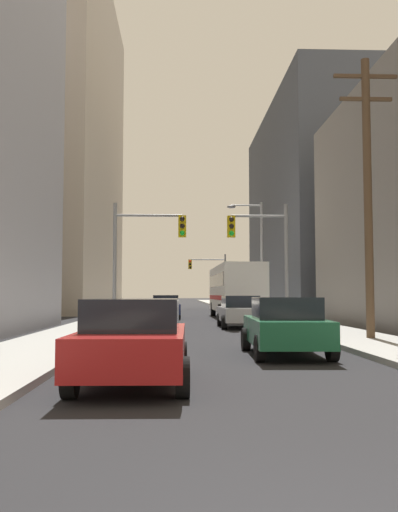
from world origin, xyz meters
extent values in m
cube|color=#9E9E99|center=(-5.01, 50.00, 0.07)|extent=(2.90, 160.00, 0.15)
cube|color=#9E9E99|center=(5.01, 50.00, 0.07)|extent=(2.90, 160.00, 0.15)
cube|color=silver|center=(2.63, 33.09, 1.95)|extent=(2.67, 11.54, 2.90)
cube|color=black|center=(1.37, 33.09, 2.47)|extent=(0.17, 10.58, 0.80)
cube|color=red|center=(1.37, 33.09, 1.37)|extent=(0.17, 10.58, 0.28)
cylinder|color=black|center=(1.46, 37.12, 0.50)|extent=(0.32, 1.00, 1.00)
cylinder|color=black|center=(3.81, 37.12, 0.50)|extent=(0.32, 1.00, 1.00)
cylinder|color=black|center=(1.46, 29.87, 0.50)|extent=(0.32, 1.00, 1.00)
cylinder|color=black|center=(3.81, 29.87, 0.50)|extent=(0.32, 1.00, 1.00)
cube|color=maroon|center=(-1.91, 6.80, 0.65)|extent=(1.88, 4.23, 0.65)
cube|color=black|center=(-1.91, 6.65, 1.25)|extent=(1.62, 1.93, 0.55)
cylinder|color=black|center=(-2.78, 8.15, 0.32)|extent=(0.22, 0.64, 0.64)
cylinder|color=black|center=(-1.05, 8.15, 0.32)|extent=(0.22, 0.64, 0.64)
cylinder|color=black|center=(-2.78, 5.46, 0.32)|extent=(0.22, 0.64, 0.64)
cylinder|color=black|center=(-1.05, 5.46, 0.32)|extent=(0.22, 0.64, 0.64)
cube|color=#195938|center=(1.68, 11.24, 0.65)|extent=(1.94, 4.26, 0.65)
cube|color=black|center=(1.68, 11.09, 1.25)|extent=(1.65, 1.95, 0.55)
cylinder|color=black|center=(0.81, 12.59, 0.32)|extent=(0.22, 0.64, 0.64)
cylinder|color=black|center=(2.54, 12.59, 0.32)|extent=(0.22, 0.64, 0.64)
cylinder|color=black|center=(0.81, 9.90, 0.32)|extent=(0.22, 0.64, 0.64)
cylinder|color=black|center=(2.54, 9.90, 0.32)|extent=(0.22, 0.64, 0.64)
cube|color=#B7BABF|center=(1.83, 23.10, 0.65)|extent=(1.91, 4.25, 0.65)
cube|color=black|center=(1.83, 22.95, 1.25)|extent=(1.63, 1.94, 0.55)
cylinder|color=black|center=(0.97, 24.45, 0.32)|extent=(0.22, 0.64, 0.64)
cylinder|color=black|center=(2.70, 24.45, 0.32)|extent=(0.22, 0.64, 0.64)
cylinder|color=black|center=(0.97, 21.76, 0.32)|extent=(0.22, 0.64, 0.64)
cylinder|color=black|center=(2.70, 21.76, 0.32)|extent=(0.22, 0.64, 0.64)
cube|color=#141E4C|center=(-1.91, 32.85, 0.65)|extent=(1.93, 4.25, 0.65)
cube|color=black|center=(-1.91, 32.70, 1.25)|extent=(1.64, 1.95, 0.55)
cylinder|color=black|center=(-2.77, 34.19, 0.32)|extent=(0.22, 0.64, 0.64)
cylinder|color=black|center=(-1.04, 34.19, 0.32)|extent=(0.22, 0.64, 0.64)
cylinder|color=black|center=(-2.77, 31.50, 0.32)|extent=(0.22, 0.64, 0.64)
cylinder|color=black|center=(-1.04, 31.50, 0.32)|extent=(0.22, 0.64, 0.64)
cylinder|color=gray|center=(-4.16, 23.49, 3.00)|extent=(0.18, 0.18, 6.00)
cylinder|color=gray|center=(-2.54, 23.49, 5.40)|extent=(3.25, 0.12, 0.12)
cube|color=gold|center=(-0.91, 23.49, 4.88)|extent=(0.38, 0.30, 1.05)
sphere|color=black|center=(-0.91, 23.32, 5.21)|extent=(0.24, 0.24, 0.24)
sphere|color=black|center=(-0.91, 23.32, 4.88)|extent=(0.24, 0.24, 0.24)
sphere|color=#19D833|center=(-0.91, 23.32, 4.54)|extent=(0.24, 0.24, 0.24)
cylinder|color=gray|center=(4.16, 23.49, 3.00)|extent=(0.18, 0.18, 6.00)
cylinder|color=gray|center=(2.82, 23.49, 5.40)|extent=(2.69, 0.12, 0.12)
cube|color=gold|center=(1.47, 23.49, 4.88)|extent=(0.38, 0.30, 1.05)
sphere|color=black|center=(1.47, 23.32, 5.21)|extent=(0.24, 0.24, 0.24)
sphere|color=black|center=(1.47, 23.32, 4.88)|extent=(0.24, 0.24, 0.24)
sphere|color=#19D833|center=(1.47, 23.32, 4.54)|extent=(0.24, 0.24, 0.24)
cylinder|color=gray|center=(4.16, 58.08, 3.00)|extent=(0.18, 0.18, 6.00)
cylinder|color=gray|center=(2.20, 58.08, 5.40)|extent=(3.91, 0.12, 0.12)
cube|color=gold|center=(0.25, 58.08, 4.88)|extent=(0.38, 0.30, 1.05)
sphere|color=red|center=(0.25, 57.91, 5.21)|extent=(0.24, 0.24, 0.24)
sphere|color=black|center=(0.25, 57.91, 4.88)|extent=(0.24, 0.24, 0.24)
sphere|color=black|center=(0.25, 57.91, 4.54)|extent=(0.24, 0.24, 0.24)
cylinder|color=brown|center=(5.30, 15.09, 4.83)|extent=(0.28, 0.28, 9.67)
cube|color=brown|center=(5.30, 15.09, 9.07)|extent=(2.20, 0.12, 0.12)
cube|color=brown|center=(5.30, 15.09, 8.27)|extent=(1.80, 0.12, 0.12)
cylinder|color=gray|center=(4.26, 31.98, 3.75)|extent=(0.16, 0.16, 7.50)
cylinder|color=gray|center=(3.29, 31.98, 7.30)|extent=(1.95, 0.10, 0.10)
ellipsoid|color=#4C4C51|center=(2.31, 31.98, 7.20)|extent=(0.56, 0.32, 0.20)
cube|color=#B7A893|center=(-15.82, 50.05, 15.92)|extent=(15.95, 27.47, 31.85)
cube|color=#4C515B|center=(15.73, 47.25, 9.33)|extent=(17.05, 26.53, 18.67)
camera|label=1|loc=(-1.13, -3.21, 1.61)|focal=38.86mm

